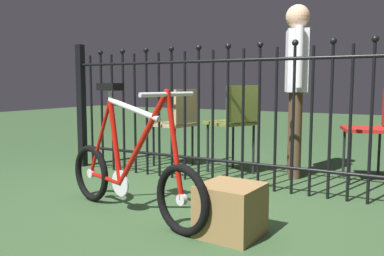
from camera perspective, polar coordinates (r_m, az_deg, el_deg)
The scene contains 8 objects.
ground_plane at distance 2.76m, azimuth 1.00°, elevation -12.15°, with size 20.00×20.00×0.00m, color #32502D.
iron_fence at distance 3.40m, azimuth 6.86°, elevation 2.24°, with size 3.78×0.07×1.27m.
bicycle at distance 2.71m, azimuth -8.70°, elevation -6.12°, with size 1.36×0.50×0.87m.
chair_tan at distance 4.26m, azimuth -1.93°, elevation 1.21°, with size 0.42×0.42×0.81m.
chair_olive at distance 3.87m, azimuth 6.12°, elevation 1.33°, with size 0.53×0.53×0.86m.
chair_red at distance 3.90m, azimuth 24.34°, elevation 0.51°, with size 0.48×0.48×0.83m.
person_visitor at distance 3.88m, azimuth 14.42°, elevation 7.08°, with size 0.28×0.45×1.58m.
display_crate at distance 2.38m, azimuth 5.44°, elevation -11.38°, with size 0.33×0.33×0.30m, color olive.
Camera 1 is at (1.25, -2.30, 0.87)m, focal length 37.97 mm.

